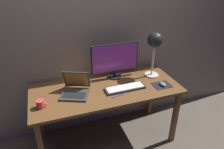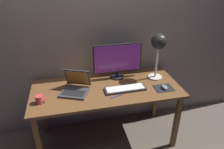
# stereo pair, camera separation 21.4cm
# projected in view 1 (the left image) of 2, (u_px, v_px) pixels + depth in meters

# --- Properties ---
(ground_plane) EXTENTS (4.80, 4.80, 0.00)m
(ground_plane) POSITION_uv_depth(u_px,v_px,m) (107.00, 138.00, 2.60)
(ground_plane) COLOR brown
(ground_plane) RESTS_ON ground
(back_wall) EXTENTS (4.80, 0.06, 2.60)m
(back_wall) POSITION_uv_depth(u_px,v_px,m) (94.00, 27.00, 2.32)
(back_wall) COLOR gray
(back_wall) RESTS_ON ground
(desk) EXTENTS (1.60, 0.70, 0.74)m
(desk) POSITION_uv_depth(u_px,v_px,m) (106.00, 94.00, 2.29)
(desk) COLOR brown
(desk) RESTS_ON ground
(monitor) EXTENTS (0.55, 0.16, 0.41)m
(monitor) POSITION_uv_depth(u_px,v_px,m) (115.00, 59.00, 2.36)
(monitor) COLOR black
(monitor) RESTS_ON desk
(keyboard_main) EXTENTS (0.44, 0.15, 0.03)m
(keyboard_main) POSITION_uv_depth(u_px,v_px,m) (125.00, 88.00, 2.23)
(keyboard_main) COLOR #28282B
(keyboard_main) RESTS_ON desk
(laptop) EXTENTS (0.36, 0.36, 0.22)m
(laptop) POSITION_uv_depth(u_px,v_px,m) (76.00, 88.00, 2.14)
(laptop) COLOR #38383A
(laptop) RESTS_ON desk
(desk_lamp) EXTENTS (0.17, 0.17, 0.53)m
(desk_lamp) POSITION_uv_depth(u_px,v_px,m) (155.00, 43.00, 2.32)
(desk_lamp) COLOR beige
(desk_lamp) RESTS_ON desk
(mousepad) EXTENTS (0.20, 0.16, 0.00)m
(mousepad) POSITION_uv_depth(u_px,v_px,m) (162.00, 85.00, 2.30)
(mousepad) COLOR black
(mousepad) RESTS_ON desk
(mouse) EXTENTS (0.06, 0.10, 0.03)m
(mouse) POSITION_uv_depth(u_px,v_px,m) (163.00, 84.00, 2.29)
(mouse) COLOR slate
(mouse) RESTS_ON mousepad
(coffee_mug) EXTENTS (0.11, 0.08, 0.08)m
(coffee_mug) POSITION_uv_depth(u_px,v_px,m) (41.00, 104.00, 1.92)
(coffee_mug) COLOR #CC3F3F
(coffee_mug) RESTS_ON desk
(pen) EXTENTS (0.14, 0.04, 0.01)m
(pen) POSITION_uv_depth(u_px,v_px,m) (118.00, 96.00, 2.11)
(pen) COLOR #2633A5
(pen) RESTS_ON desk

